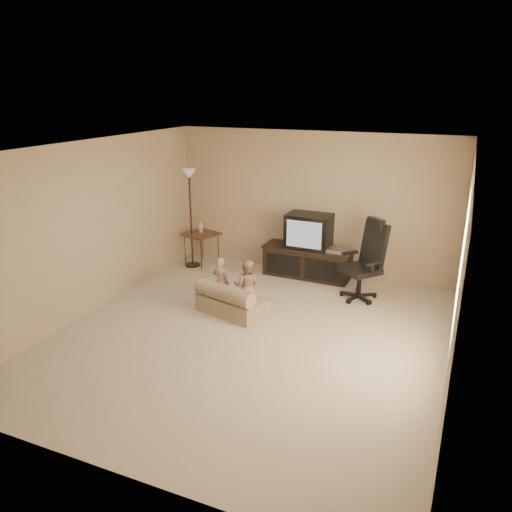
# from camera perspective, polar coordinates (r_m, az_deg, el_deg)

# --- Properties ---
(floor) EXTENTS (5.50, 5.50, 0.00)m
(floor) POSITION_cam_1_polar(r_m,az_deg,el_deg) (6.81, -0.82, -9.17)
(floor) COLOR beige
(floor) RESTS_ON ground
(room_shell) EXTENTS (5.50, 5.50, 5.50)m
(room_shell) POSITION_cam_1_polar(r_m,az_deg,el_deg) (6.25, -0.88, 3.22)
(room_shell) COLOR silver
(room_shell) RESTS_ON floor
(tv_stand) EXTENTS (1.59, 0.62, 1.13)m
(tv_stand) POSITION_cam_1_polar(r_m,az_deg,el_deg) (8.78, 6.01, 0.58)
(tv_stand) COLOR black
(tv_stand) RESTS_ON floor
(office_chair) EXTENTS (0.84, 0.84, 1.29)m
(office_chair) POSITION_cam_1_polar(r_m,az_deg,el_deg) (7.99, 12.26, -1.63)
(office_chair) COLOR black
(office_chair) RESTS_ON floor
(side_table) EXTENTS (0.70, 0.70, 0.83)m
(side_table) POSITION_cam_1_polar(r_m,az_deg,el_deg) (9.35, -6.28, 2.50)
(side_table) COLOR brown
(side_table) RESTS_ON floor
(floor_lamp) EXTENTS (0.28, 0.28, 1.81)m
(floor_lamp) POSITION_cam_1_polar(r_m,az_deg,el_deg) (9.11, -7.55, 6.75)
(floor_lamp) COLOR #322016
(floor_lamp) RESTS_ON floor
(child_sofa) EXTENTS (1.11, 0.80, 0.49)m
(child_sofa) POSITION_cam_1_polar(r_m,az_deg,el_deg) (7.38, -2.96, -5.18)
(child_sofa) COLOR tan
(child_sofa) RESTS_ON floor
(toddler_left) EXTENTS (0.32, 0.26, 0.80)m
(toddler_left) POSITION_cam_1_polar(r_m,az_deg,el_deg) (7.56, -4.05, -2.97)
(toddler_left) COLOR tan
(toddler_left) RESTS_ON floor
(toddler_right) EXTENTS (0.44, 0.31, 0.81)m
(toddler_right) POSITION_cam_1_polar(r_m,az_deg,el_deg) (7.38, -1.11, -3.41)
(toddler_right) COLOR tan
(toddler_right) RESTS_ON floor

